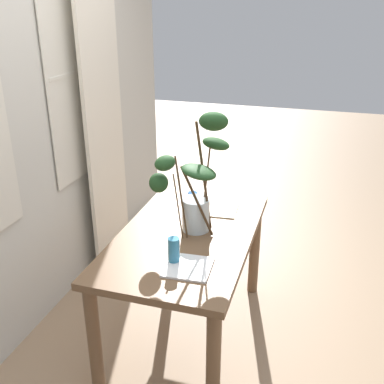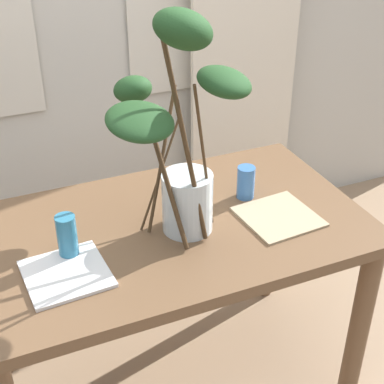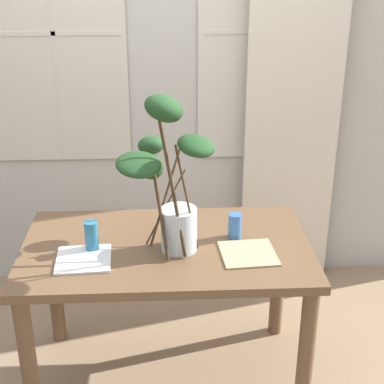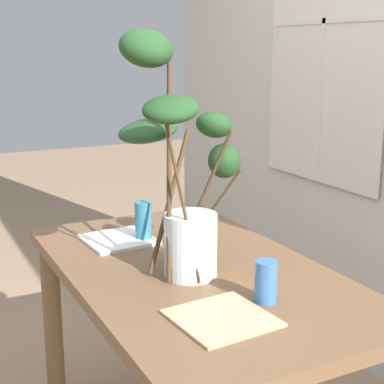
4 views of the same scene
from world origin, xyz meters
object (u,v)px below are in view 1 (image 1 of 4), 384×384
at_px(drinking_glass_blue_right, 193,201).
at_px(plate_square_left, 188,267).
at_px(vase_with_branches, 195,183).
at_px(plate_square_right, 218,209).
at_px(drinking_glass_blue_left, 174,251).
at_px(dining_table, 187,250).

xyz_separation_m(drinking_glass_blue_right, plate_square_left, (-0.69, -0.18, -0.05)).
bearing_deg(plate_square_left, vase_with_branches, 11.03).
bearing_deg(plate_square_right, drinking_glass_blue_left, 174.27).
height_order(drinking_glass_blue_right, plate_square_left, drinking_glass_blue_right).
relative_size(plate_square_left, plate_square_right, 0.98).
distance_m(vase_with_branches, drinking_glass_blue_left, 0.43).
relative_size(drinking_glass_blue_left, drinking_glass_blue_right, 1.21).
xyz_separation_m(drinking_glass_blue_left, plate_square_left, (-0.03, -0.09, -0.07)).
relative_size(vase_with_branches, drinking_glass_blue_right, 6.47).
relative_size(drinking_glass_blue_left, plate_square_left, 0.61).
bearing_deg(drinking_glass_blue_left, vase_with_branches, -2.41).
bearing_deg(plate_square_right, plate_square_left, -178.59).
xyz_separation_m(vase_with_branches, drinking_glass_blue_left, (-0.35, 0.01, -0.25)).
height_order(plate_square_left, plate_square_right, plate_square_left).
relative_size(vase_with_branches, plate_square_left, 3.28).
bearing_deg(drinking_glass_blue_right, plate_square_left, -165.13).
bearing_deg(plate_square_left, plate_square_right, 1.41).
bearing_deg(drinking_glass_blue_left, plate_square_right, -5.73).
height_order(dining_table, drinking_glass_blue_left, drinking_glass_blue_left).
height_order(drinking_glass_blue_left, plate_square_left, drinking_glass_blue_left).
relative_size(dining_table, plate_square_left, 5.62).
xyz_separation_m(drinking_glass_blue_left, plate_square_right, (0.71, -0.07, -0.07)).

